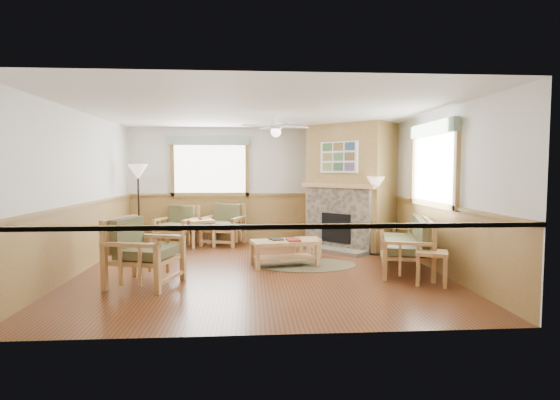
{
  "coord_description": "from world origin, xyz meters",
  "views": [
    {
      "loc": [
        -0.16,
        -7.43,
        1.72
      ],
      "look_at": [
        0.4,
        0.7,
        1.15
      ],
      "focal_mm": 28.0,
      "sensor_mm": 36.0,
      "label": 1
    }
  ],
  "objects": [
    {
      "name": "coffee_table",
      "position": [
        0.45,
        0.24,
        0.23
      ],
      "size": [
        1.24,
        0.79,
        0.46
      ],
      "primitive_type": null,
      "rotation": [
        0.0,
        0.0,
        0.19
      ],
      "color": "tan",
      "rests_on": "floor"
    },
    {
      "name": "window_back",
      "position": [
        -1.1,
        2.96,
        2.53
      ],
      "size": [
        1.9,
        0.16,
        1.5
      ],
      "primitive_type": null,
      "color": "white",
      "rests_on": "wall_back"
    },
    {
      "name": "floor_lamp_right",
      "position": [
        2.36,
        1.17,
        0.79
      ],
      "size": [
        0.39,
        0.39,
        1.58
      ],
      "primitive_type": null,
      "rotation": [
        0.0,
        0.0,
        -0.09
      ],
      "color": "black",
      "rests_on": "floor"
    },
    {
      "name": "end_table_chairs",
      "position": [
        -1.26,
        2.34,
        0.3
      ],
      "size": [
        0.69,
        0.68,
        0.6
      ],
      "primitive_type": null,
      "rotation": [
        0.0,
        0.0,
        0.36
      ],
      "color": "tan",
      "rests_on": "floor"
    },
    {
      "name": "wall_front",
      "position": [
        0.0,
        -3.0,
        1.35
      ],
      "size": [
        6.0,
        0.02,
        2.7
      ],
      "primitive_type": "cube",
      "color": "white",
      "rests_on": "floor"
    },
    {
      "name": "braided_rug",
      "position": [
        0.85,
        0.28,
        0.01
      ],
      "size": [
        2.21,
        2.21,
        0.01
      ],
      "primitive_type": "cylinder",
      "rotation": [
        0.0,
        0.0,
        -0.28
      ],
      "color": "#4E472F",
      "rests_on": "floor"
    },
    {
      "name": "wall_back",
      "position": [
        0.0,
        3.0,
        1.35
      ],
      "size": [
        6.0,
        0.02,
        2.7
      ],
      "primitive_type": "cube",
      "color": "white",
      "rests_on": "floor"
    },
    {
      "name": "fireplace",
      "position": [
        2.05,
        2.05,
        1.35
      ],
      "size": [
        3.11,
        3.11,
        2.7
      ],
      "primitive_type": null,
      "rotation": [
        0.0,
        0.0,
        -0.79
      ],
      "color": "olive",
      "rests_on": "floor"
    },
    {
      "name": "window_right",
      "position": [
        2.96,
        -0.2,
        2.53
      ],
      "size": [
        0.16,
        1.9,
        1.5
      ],
      "primitive_type": null,
      "color": "white",
      "rests_on": "wall_right"
    },
    {
      "name": "book_dark",
      "position": [
        0.3,
        0.31,
        0.49
      ],
      "size": [
        0.28,
        0.32,
        0.03
      ],
      "primitive_type": "cube",
      "rotation": [
        0.0,
        0.0,
        0.37
      ],
      "color": "#262520",
      "rests_on": "coffee_table"
    },
    {
      "name": "wall_right",
      "position": [
        3.0,
        0.0,
        1.35
      ],
      "size": [
        0.02,
        6.0,
        2.7
      ],
      "primitive_type": "cube",
      "color": "white",
      "rests_on": "floor"
    },
    {
      "name": "floor",
      "position": [
        0.0,
        0.0,
        -0.01
      ],
      "size": [
        6.0,
        6.0,
        0.01
      ],
      "primitive_type": "cube",
      "color": "brown",
      "rests_on": "ground"
    },
    {
      "name": "armchair_back_right",
      "position": [
        -0.78,
        2.55,
        0.46
      ],
      "size": [
        1.04,
        1.04,
        0.92
      ],
      "primitive_type": null,
      "rotation": [
        0.0,
        0.0,
        -0.33
      ],
      "color": "tan",
      "rests_on": "floor"
    },
    {
      "name": "armchair_back_left",
      "position": [
        -1.83,
        2.55,
        0.45
      ],
      "size": [
        1.01,
        1.01,
        0.89
      ],
      "primitive_type": null,
      "rotation": [
        0.0,
        0.0,
        -0.34
      ],
      "color": "tan",
      "rests_on": "floor"
    },
    {
      "name": "wall_left",
      "position": [
        -3.0,
        0.0,
        1.35
      ],
      "size": [
        0.02,
        6.0,
        2.7
      ],
      "primitive_type": "cube",
      "color": "white",
      "rests_on": "floor"
    },
    {
      "name": "ceiling",
      "position": [
        0.0,
        0.0,
        2.7
      ],
      "size": [
        6.0,
        6.0,
        0.01
      ],
      "primitive_type": "cube",
      "color": "white",
      "rests_on": "floor"
    },
    {
      "name": "book_red",
      "position": [
        0.6,
        0.19,
        0.49
      ],
      "size": [
        0.26,
        0.33,
        0.03
      ],
      "primitive_type": "cube",
      "rotation": [
        0.0,
        0.0,
        0.13
      ],
      "color": "maroon",
      "rests_on": "coffee_table"
    },
    {
      "name": "floor_lamp_left",
      "position": [
        -2.55,
        2.09,
        0.92
      ],
      "size": [
        0.45,
        0.45,
        1.85
      ],
      "primitive_type": null,
      "rotation": [
        0.0,
        0.0,
        0.07
      ],
      "color": "black",
      "rests_on": "floor"
    },
    {
      "name": "end_table_sofa",
      "position": [
        2.55,
        -1.16,
        0.25
      ],
      "size": [
        0.58,
        0.58,
        0.5
      ],
      "primitive_type": null,
      "rotation": [
        0.0,
        0.0,
        -0.41
      ],
      "color": "tan",
      "rests_on": "floor"
    },
    {
      "name": "sofa",
      "position": [
        2.52,
        -0.1,
        0.44
      ],
      "size": [
        2.07,
        1.28,
        0.89
      ],
      "primitive_type": null,
      "rotation": [
        0.0,
        0.0,
        -1.84
      ],
      "color": "tan",
      "rests_on": "floor"
    },
    {
      "name": "footstool",
      "position": [
        0.97,
        0.96,
        0.19
      ],
      "size": [
        0.49,
        0.49,
        0.38
      ],
      "primitive_type": null,
      "rotation": [
        0.0,
        0.0,
        0.13
      ],
      "color": "tan",
      "rests_on": "floor"
    },
    {
      "name": "ceiling_fan",
      "position": [
        0.3,
        0.3,
        2.66
      ],
      "size": [
        1.59,
        1.59,
        0.36
      ],
      "primitive_type": null,
      "rotation": [
        0.0,
        0.0,
        0.35
      ],
      "color": "white",
      "rests_on": "ceiling"
    },
    {
      "name": "armchair_left",
      "position": [
        -1.72,
        -0.91,
        0.5
      ],
      "size": [
        1.11,
        1.11,
        1.01
      ],
      "primitive_type": null,
      "rotation": [
        0.0,
        0.0,
        1.29
      ],
      "color": "tan",
      "rests_on": "floor"
    },
    {
      "name": "wainscot",
      "position": [
        0.0,
        0.0,
        0.55
      ],
      "size": [
        6.0,
        6.0,
        1.1
      ],
      "primitive_type": null,
      "color": "olive",
      "rests_on": "floor"
    }
  ]
}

